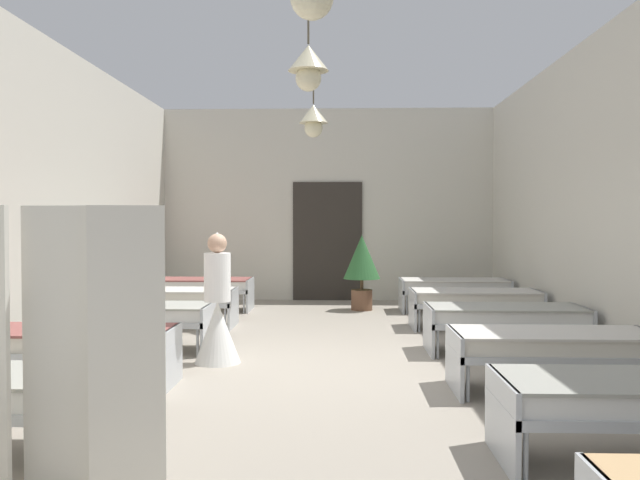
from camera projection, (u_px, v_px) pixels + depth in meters
The scene contains 13 objects.
ground_plane at pixel (315, 373), 7.11m from camera, with size 7.27×12.92×0.10m, color #9E9384.
room_shell at pixel (319, 195), 8.47m from camera, with size 7.07×12.52×3.89m.
bed_left_row_2 at pixel (74, 343), 6.26m from camera, with size 1.90×0.84×0.57m.
bed_right_row_2 at pixel (554, 346), 6.11m from camera, with size 1.90×0.84×0.57m.
bed_left_row_3 at pixel (134, 315), 8.08m from camera, with size 1.90×0.84×0.57m.
bed_right_row_3 at pixel (505, 317), 7.93m from camera, with size 1.90×0.84×0.57m.
bed_left_row_4 at pixel (172, 298), 9.90m from camera, with size 1.90×0.84×0.57m.
bed_right_row_4 at pixel (475, 299), 9.74m from camera, with size 1.90×0.84×0.57m.
bed_left_row_5 at pixel (199, 286), 11.72m from camera, with size 1.90×0.84×0.57m.
bed_right_row_5 at pixel (454, 287), 11.56m from camera, with size 1.90×0.84×0.57m.
nurse_near_aisle at pixel (218, 316), 7.37m from camera, with size 0.52×0.52×1.49m.
potted_plant at pixel (362, 263), 11.74m from camera, with size 0.66×0.66×1.36m.
privacy_screen at pixel (56, 355), 3.70m from camera, with size 1.25×0.18×1.70m.
Camera 1 is at (0.29, -7.06, 1.61)m, focal length 36.53 mm.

